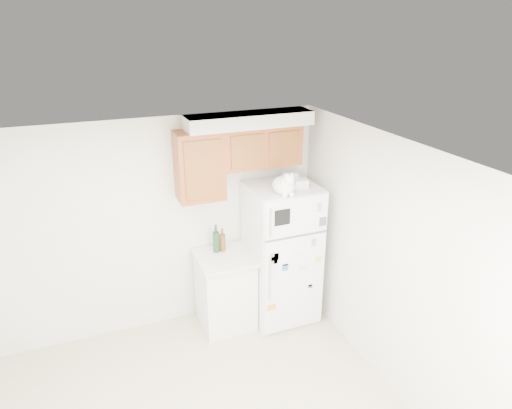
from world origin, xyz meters
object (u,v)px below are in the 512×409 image
storage_box_front (301,184)px  bottle_green (216,238)px  base_counter (225,290)px  refrigerator (282,253)px  bottle_amber (223,240)px  storage_box_back (290,176)px  cat (285,185)px

storage_box_front → bottle_green: storage_box_front is taller
base_counter → storage_box_front: size_ratio=6.13×
refrigerator → base_counter: size_ratio=1.85×
bottle_green → bottle_amber: bottle_green is taller
base_counter → bottle_green: (-0.05, 0.13, 0.63)m
storage_box_back → bottle_amber: storage_box_back is taller
storage_box_back → base_counter: bearing=-155.4°
bottle_green → storage_box_back: bearing=-3.6°
refrigerator → storage_box_front: (0.16, -0.12, 0.89)m
cat → bottle_green: bearing=145.1°
storage_box_back → bottle_green: (-0.90, 0.06, -0.66)m
cat → bottle_green: (-0.64, 0.45, -0.72)m
base_counter → bottle_amber: bottle_amber is taller
bottle_green → bottle_amber: 0.08m
refrigerator → base_counter: refrigerator is taller
cat → bottle_green: 1.06m
cat → bottle_green: cat is taller
storage_box_front → bottle_amber: bearing=174.8°
storage_box_back → bottle_green: storage_box_back is taller
cat → storage_box_front: bearing=26.5°
refrigerator → storage_box_front: size_ratio=11.33×
cat → bottle_amber: bearing=142.1°
bottle_amber → cat: bearing=-37.9°
base_counter → bottle_green: bearing=112.2°
storage_box_front → bottle_amber: (-0.83, 0.31, -0.68)m
storage_box_front → bottle_green: (-0.91, 0.32, -0.66)m
cat → storage_box_back: cat is taller
cat → bottle_amber: 1.04m
refrigerator → storage_box_back: size_ratio=9.44×
cat → storage_box_front: (0.26, 0.13, -0.06)m
storage_box_front → refrigerator: bearing=160.1°
refrigerator → bottle_amber: bearing=163.6°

